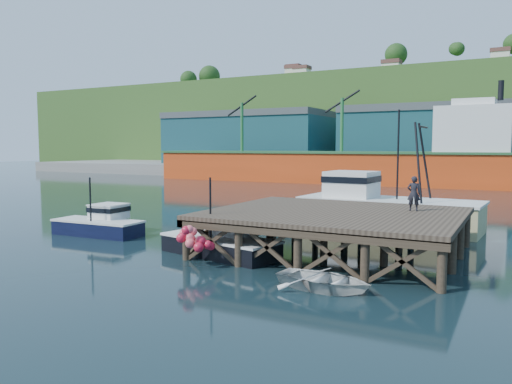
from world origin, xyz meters
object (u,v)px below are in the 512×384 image
Objects in this scene: boat_navy at (101,223)px; dockworker at (414,193)px; dinghy at (324,280)px; trawler at (385,204)px; boat_black at (223,240)px.

boat_navy is 3.28× the size of dockworker.
dinghy is (16.11, -4.81, -0.33)m from boat_navy.
dinghy is 2.11× the size of dockworker.
trawler reaches higher than boat_navy.
boat_navy is 0.87× the size of boat_black.
trawler is (14.71, 10.32, 0.87)m from boat_navy.
boat_navy is 9.67m from boat_black.
trawler is 15.24m from dinghy.
trawler reaches higher than dinghy.
boat_black is 0.56× the size of trawler.
dockworker is at bearing 8.59° from boat_navy.
boat_navy is 1.56× the size of dinghy.
boat_black is at bearing 68.97° from dinghy.
boat_black is 7.40m from dinghy.
boat_navy is at bearing -140.97° from trawler.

